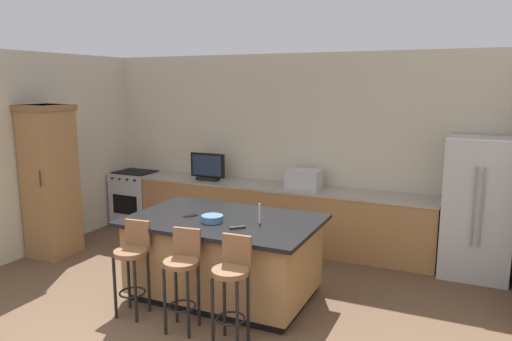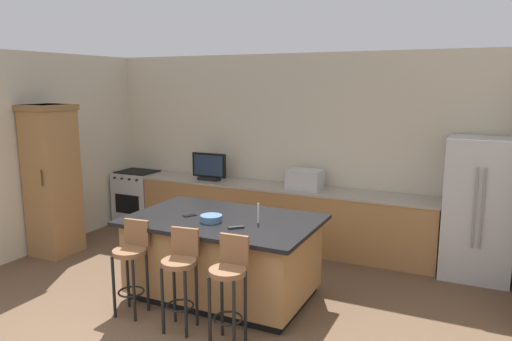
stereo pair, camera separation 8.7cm
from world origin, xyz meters
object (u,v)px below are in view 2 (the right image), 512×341
object	(u,v)px
microwave	(305,179)
bar_stool_right	(229,280)
refrigerator	(478,208)
kitchen_island	(223,256)
tv_monitor	(209,168)
cabinet_tower	(52,178)
bar_stool_center	(181,270)
bar_stool_left	(132,259)
range_oven	(139,197)
tv_remote	(236,227)
cell_phone	(190,215)
fruit_bowl	(211,218)

from	to	relation	value
microwave	bar_stool_right	size ratio (longest dim) A/B	0.47
refrigerator	kitchen_island	bearing A→B (deg)	-144.55
refrigerator	tv_monitor	bearing A→B (deg)	-179.86
cabinet_tower	bar_stool_center	size ratio (longest dim) A/B	2.11
microwave	bar_stool_left	world-z (taller)	microwave
range_oven	tv_monitor	size ratio (longest dim) A/B	1.58
bar_stool_right	tv_remote	bearing A→B (deg)	109.64
cabinet_tower	bar_stool_left	bearing A→B (deg)	-24.00
range_oven	bar_stool_right	size ratio (longest dim) A/B	0.90
bar_stool_right	cell_phone	distance (m)	1.27
fruit_bowl	tv_remote	xyz separation A→B (m)	(0.36, -0.10, -0.03)
tv_remote	tv_monitor	bearing A→B (deg)	172.44
kitchen_island	range_oven	world-z (taller)	range_oven
microwave	fruit_bowl	distance (m)	2.08
cabinet_tower	cell_phone	bearing A→B (deg)	-6.12
refrigerator	fruit_bowl	distance (m)	3.31
bar_stool_left	fruit_bowl	bearing A→B (deg)	40.75
bar_stool_right	microwave	bearing A→B (deg)	92.88
kitchen_island	bar_stool_right	xyz separation A→B (m)	(0.55, -0.87, 0.15)
kitchen_island	refrigerator	size ratio (longest dim) A/B	1.20
kitchen_island	fruit_bowl	xyz separation A→B (m)	(-0.06, -0.17, 0.48)
tv_monitor	kitchen_island	bearing A→B (deg)	-55.16
kitchen_island	fruit_bowl	distance (m)	0.51
kitchen_island	tv_monitor	size ratio (longest dim) A/B	3.63
microwave	refrigerator	bearing A→B (deg)	-1.07
cabinet_tower	tv_remote	size ratio (longest dim) A/B	12.43
bar_stool_left	bar_stool_center	distance (m)	0.65
microwave	cell_phone	distance (m)	2.07
microwave	bar_stool_center	distance (m)	2.76
kitchen_island	microwave	distance (m)	1.98
bar_stool_left	bar_stool_right	distance (m)	1.21
cabinet_tower	bar_stool_center	xyz separation A→B (m)	(2.83, -1.02, -0.50)
cabinet_tower	tv_monitor	xyz separation A→B (m)	(1.56, 1.64, -0.00)
microwave	tv_remote	bearing A→B (deg)	-89.66
range_oven	fruit_bowl	distance (m)	3.40
bar_stool_center	fruit_bowl	size ratio (longest dim) A/B	4.18
range_oven	cabinet_tower	bearing A→B (deg)	-93.58
cabinet_tower	bar_stool_left	size ratio (longest dim) A/B	2.14
kitchen_island	microwave	bearing A→B (deg)	81.01
range_oven	tv_monitor	bearing A→B (deg)	-2.00
kitchen_island	bar_stool_center	size ratio (longest dim) A/B	2.11
bar_stool_center	microwave	bearing A→B (deg)	75.94
refrigerator	cell_phone	size ratio (longest dim) A/B	11.71
cabinet_tower	microwave	distance (m)	3.56
cell_phone	tv_remote	world-z (taller)	tv_remote
kitchen_island	bar_stool_left	world-z (taller)	bar_stool_left
tv_remote	kitchen_island	bearing A→B (deg)	-175.91
range_oven	tv_remote	xyz separation A→B (m)	(3.04, -2.15, 0.47)
microwave	bar_stool_right	xyz separation A→B (m)	(0.26, -2.75, -0.42)
bar_stool_left	cell_phone	world-z (taller)	bar_stool_left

